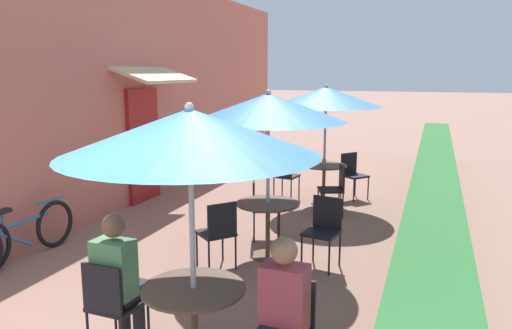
% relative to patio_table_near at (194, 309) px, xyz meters
% --- Properties ---
extents(cafe_facade_wall, '(0.98, 13.49, 4.20)m').
position_rel_patio_table_near_xyz_m(cafe_facade_wall, '(-3.53, 5.18, 1.54)').
color(cafe_facade_wall, '#C66B5B').
rests_on(cafe_facade_wall, ground_plane).
extents(planter_hedge, '(0.60, 12.49, 1.01)m').
position_rel_patio_table_near_xyz_m(planter_hedge, '(1.76, 5.22, -0.01)').
color(planter_hedge, gray).
rests_on(planter_hedge, ground_plane).
extents(patio_table_near, '(0.82, 0.82, 0.74)m').
position_rel_patio_table_near_xyz_m(patio_table_near, '(0.00, 0.00, 0.00)').
color(patio_table_near, brown).
rests_on(patio_table_near, ground_plane).
extents(patio_umbrella_near, '(1.96, 1.96, 2.19)m').
position_rel_patio_table_near_xyz_m(patio_umbrella_near, '(-0.00, 0.00, 1.41)').
color(patio_umbrella_near, '#B7B7BC').
rests_on(patio_umbrella_near, ground_plane).
extents(cafe_chair_near_left, '(0.42, 0.42, 0.87)m').
position_rel_patio_table_near_xyz_m(cafe_chair_near_left, '(-0.75, -0.04, -0.03)').
color(cafe_chair_near_left, black).
rests_on(cafe_chair_near_left, ground_plane).
extents(seated_patron_near_left, '(0.35, 0.42, 1.25)m').
position_rel_patio_table_near_xyz_m(seated_patron_near_left, '(-0.75, 0.07, 0.14)').
color(seated_patron_near_left, '#23232D').
rests_on(seated_patron_near_left, ground_plane).
extents(cafe_chair_near_right, '(0.42, 0.42, 0.87)m').
position_rel_patio_table_near_xyz_m(cafe_chair_near_right, '(0.75, 0.04, -0.03)').
color(cafe_chair_near_right, black).
rests_on(cafe_chair_near_right, ground_plane).
extents(seated_patron_near_right, '(0.35, 0.42, 1.25)m').
position_rel_patio_table_near_xyz_m(seated_patron_near_right, '(0.75, -0.07, 0.14)').
color(seated_patron_near_right, '#23232D').
rests_on(seated_patron_near_right, ground_plane).
extents(patio_table_mid, '(0.82, 0.82, 0.74)m').
position_rel_patio_table_near_xyz_m(patio_table_mid, '(-0.26, 2.64, 0.00)').
color(patio_table_mid, brown).
rests_on(patio_table_mid, ground_plane).
extents(patio_umbrella_mid, '(1.96, 1.96, 2.19)m').
position_rel_patio_table_near_xyz_m(patio_umbrella_mid, '(-0.26, 2.64, 1.41)').
color(patio_umbrella_mid, '#B7B7BC').
rests_on(patio_umbrella_mid, ground_plane).
extents(cafe_chair_mid_left, '(0.56, 0.56, 0.87)m').
position_rel_patio_table_near_xyz_m(cafe_chair_mid_left, '(-0.69, 2.01, -0.03)').
color(cafe_chair_mid_left, black).
rests_on(cafe_chair_mid_left, ground_plane).
extents(cafe_chair_mid_right, '(0.46, 0.46, 0.87)m').
position_rel_patio_table_near_xyz_m(cafe_chair_mid_right, '(0.49, 2.58, -0.03)').
color(cafe_chair_mid_right, black).
rests_on(cafe_chair_mid_right, ground_plane).
extents(cafe_chair_mid_back, '(0.51, 0.51, 0.87)m').
position_rel_patio_table_near_xyz_m(cafe_chair_mid_back, '(-0.59, 3.32, -0.03)').
color(cafe_chair_mid_back, black).
rests_on(cafe_chair_mid_back, ground_plane).
extents(patio_table_far, '(0.82, 0.82, 0.74)m').
position_rel_patio_table_near_xyz_m(patio_table_far, '(-0.13, 5.49, 0.00)').
color(patio_table_far, brown).
rests_on(patio_table_far, ground_plane).
extents(patio_umbrella_far, '(1.96, 1.96, 2.19)m').
position_rel_patio_table_near_xyz_m(patio_umbrella_far, '(-0.13, 5.49, 1.41)').
color(patio_umbrella_far, '#B7B7BC').
rests_on(patio_umbrella_far, ground_plane).
extents(cafe_chair_far_left, '(0.52, 0.52, 0.87)m').
position_rel_patio_table_near_xyz_m(cafe_chair_far_left, '(0.20, 4.82, -0.03)').
color(cafe_chair_far_left, black).
rests_on(cafe_chair_far_left, ground_plane).
extents(cafe_chair_far_right, '(0.56, 0.56, 0.87)m').
position_rel_patio_table_near_xyz_m(cafe_chair_far_right, '(0.28, 6.12, -0.03)').
color(cafe_chair_far_right, black).
rests_on(cafe_chair_far_right, ground_plane).
extents(cafe_chair_far_back, '(0.46, 0.46, 0.87)m').
position_rel_patio_table_near_xyz_m(cafe_chair_far_back, '(-0.89, 5.54, -0.03)').
color(cafe_chair_far_back, black).
rests_on(cafe_chair_far_back, ground_plane).
extents(coffee_cup_far, '(0.07, 0.07, 0.09)m').
position_rel_patio_table_near_xyz_m(coffee_cup_far, '(-0.15, 5.58, 0.23)').
color(coffee_cup_far, '#B73D3D').
rests_on(coffee_cup_far, patio_table_far).
extents(bicycle_second, '(0.15, 1.72, 0.74)m').
position_rel_patio_table_near_xyz_m(bicycle_second, '(-3.20, 1.48, -0.21)').
color(bicycle_second, black).
rests_on(bicycle_second, ground_plane).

